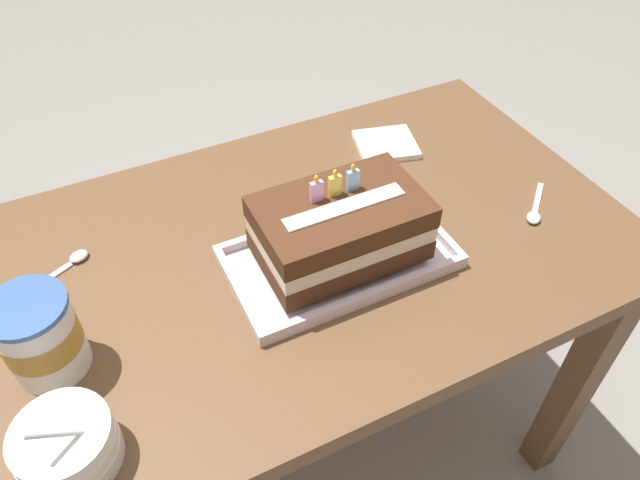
{
  "coord_description": "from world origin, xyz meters",
  "views": [
    {
      "loc": [
        -0.28,
        -0.65,
        1.42
      ],
      "look_at": [
        0.02,
        -0.03,
        0.75
      ],
      "focal_mm": 33.48,
      "sensor_mm": 36.0,
      "label": 1
    }
  ],
  "objects_px": {
    "foil_tray": "(339,259)",
    "ice_cream_tub": "(40,336)",
    "serving_spoon_near_tray": "(535,213)",
    "serving_spoon_by_bowls": "(70,262)",
    "birthday_cake": "(340,228)",
    "bowl_stack": "(66,446)",
    "napkin_pile": "(386,145)"
  },
  "relations": [
    {
      "from": "serving_spoon_by_bowls",
      "to": "foil_tray",
      "type": "bearing_deg",
      "value": -25.31
    },
    {
      "from": "foil_tray",
      "to": "napkin_pile",
      "type": "distance_m",
      "value": 0.33
    },
    {
      "from": "napkin_pile",
      "to": "bowl_stack",
      "type": "bearing_deg",
      "value": -149.94
    },
    {
      "from": "serving_spoon_near_tray",
      "to": "napkin_pile",
      "type": "distance_m",
      "value": 0.32
    },
    {
      "from": "ice_cream_tub",
      "to": "serving_spoon_near_tray",
      "type": "bearing_deg",
      "value": -3.71
    },
    {
      "from": "foil_tray",
      "to": "birthday_cake",
      "type": "height_order",
      "value": "birthday_cake"
    },
    {
      "from": "ice_cream_tub",
      "to": "birthday_cake",
      "type": "bearing_deg",
      "value": -0.06
    },
    {
      "from": "foil_tray",
      "to": "ice_cream_tub",
      "type": "bearing_deg",
      "value": 179.93
    },
    {
      "from": "foil_tray",
      "to": "serving_spoon_by_bowls",
      "type": "height_order",
      "value": "foil_tray"
    },
    {
      "from": "ice_cream_tub",
      "to": "napkin_pile",
      "type": "bearing_deg",
      "value": 19.48
    },
    {
      "from": "bowl_stack",
      "to": "serving_spoon_by_bowls",
      "type": "bearing_deg",
      "value": 81.03
    },
    {
      "from": "birthday_cake",
      "to": "napkin_pile",
      "type": "height_order",
      "value": "birthday_cake"
    },
    {
      "from": "serving_spoon_near_tray",
      "to": "bowl_stack",
      "type": "bearing_deg",
      "value": -172.95
    },
    {
      "from": "ice_cream_tub",
      "to": "serving_spoon_near_tray",
      "type": "distance_m",
      "value": 0.81
    },
    {
      "from": "foil_tray",
      "to": "serving_spoon_by_bowls",
      "type": "distance_m",
      "value": 0.43
    },
    {
      "from": "napkin_pile",
      "to": "foil_tray",
      "type": "bearing_deg",
      "value": -133.8
    },
    {
      "from": "foil_tray",
      "to": "bowl_stack",
      "type": "xyz_separation_m",
      "value": [
        -0.44,
        -0.15,
        0.03
      ]
    },
    {
      "from": "foil_tray",
      "to": "serving_spoon_near_tray",
      "type": "distance_m",
      "value": 0.36
    },
    {
      "from": "serving_spoon_near_tray",
      "to": "serving_spoon_by_bowls",
      "type": "bearing_deg",
      "value": 162.5
    },
    {
      "from": "bowl_stack",
      "to": "birthday_cake",
      "type": "bearing_deg",
      "value": 18.76
    },
    {
      "from": "foil_tray",
      "to": "serving_spoon_near_tray",
      "type": "height_order",
      "value": "foil_tray"
    },
    {
      "from": "ice_cream_tub",
      "to": "serving_spoon_near_tray",
      "type": "relative_size",
      "value": 1.25
    },
    {
      "from": "napkin_pile",
      "to": "serving_spoon_near_tray",
      "type": "bearing_deg",
      "value": -65.87
    },
    {
      "from": "foil_tray",
      "to": "serving_spoon_near_tray",
      "type": "bearing_deg",
      "value": -8.18
    },
    {
      "from": "ice_cream_tub",
      "to": "serving_spoon_near_tray",
      "type": "height_order",
      "value": "ice_cream_tub"
    },
    {
      "from": "ice_cream_tub",
      "to": "serving_spoon_by_bowls",
      "type": "xyz_separation_m",
      "value": [
        0.05,
        0.18,
        -0.06
      ]
    },
    {
      "from": "ice_cream_tub",
      "to": "serving_spoon_by_bowls",
      "type": "relative_size",
      "value": 1.01
    },
    {
      "from": "foil_tray",
      "to": "ice_cream_tub",
      "type": "xyz_separation_m",
      "value": [
        -0.44,
        0.0,
        0.06
      ]
    },
    {
      "from": "foil_tray",
      "to": "serving_spoon_near_tray",
      "type": "relative_size",
      "value": 3.5
    },
    {
      "from": "foil_tray",
      "to": "bowl_stack",
      "type": "relative_size",
      "value": 2.92
    },
    {
      "from": "serving_spoon_near_tray",
      "to": "serving_spoon_by_bowls",
      "type": "relative_size",
      "value": 0.81
    },
    {
      "from": "birthday_cake",
      "to": "napkin_pile",
      "type": "distance_m",
      "value": 0.34
    }
  ]
}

